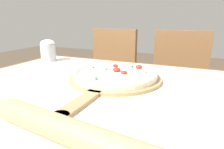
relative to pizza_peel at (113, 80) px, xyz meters
name	(u,v)px	position (x,y,z in m)	size (l,w,h in m)	color
dining_table	(95,116)	(-0.03, -0.08, -0.12)	(1.16, 0.94, 0.74)	brown
towel_cloth	(95,87)	(-0.03, -0.08, -0.01)	(1.08, 0.86, 0.00)	silver
pizza_peel	(113,80)	(0.00, 0.00, 0.00)	(0.36, 0.55, 0.01)	tan
pizza	(115,74)	(0.00, 0.02, 0.02)	(0.33, 0.33, 0.04)	beige
rolling_pin	(72,133)	(0.09, -0.40, 0.02)	(0.49, 0.11, 0.05)	tan
chair_left	(109,78)	(-0.34, 0.71, -0.23)	(0.43, 0.43, 0.90)	brown
chair_right	(179,86)	(0.19, 0.71, -0.23)	(0.44, 0.44, 0.90)	brown
flour_cup	(48,50)	(-0.49, 0.20, 0.06)	(0.08, 0.08, 0.12)	#B2B7BC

